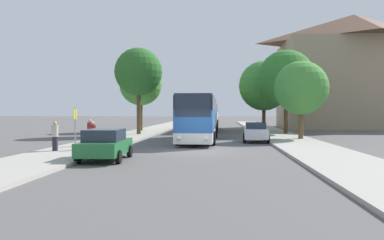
{
  "coord_description": "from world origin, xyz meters",
  "views": [
    {
      "loc": [
        1.4,
        -21.76,
        2.38
      ],
      "look_at": [
        -1.22,
        13.21,
        1.55
      ],
      "focal_mm": 35.0,
      "sensor_mm": 36.0,
      "label": 1
    }
  ],
  "objects": [
    {
      "name": "bus_stop_sign",
      "position": [
        -7.06,
        -0.48,
        1.65
      ],
      "size": [
        0.08,
        0.45,
        2.41
      ],
      "color": "gray",
      "rests_on": "sidewalk_left"
    },
    {
      "name": "parked_car_left_curb",
      "position": [
        -4.14,
        -4.09,
        0.78
      ],
      "size": [
        2.19,
        4.06,
        1.51
      ],
      "rotation": [
        0.0,
        0.0,
        0.04
      ],
      "color": "#236B38",
      "rests_on": "ground_plane"
    },
    {
      "name": "bus_rear",
      "position": [
        -0.33,
        37.46,
        1.79
      ],
      "size": [
        2.92,
        12.17,
        3.34
      ],
      "rotation": [
        0.0,
        0.0,
        -0.01
      ],
      "color": "#238942",
      "rests_on": "ground_plane"
    },
    {
      "name": "ground_plane",
      "position": [
        0.0,
        0.0,
        0.0
      ],
      "size": [
        300.0,
        300.0,
        0.0
      ],
      "primitive_type": "plane",
      "color": "#565454",
      "rests_on": "ground"
    },
    {
      "name": "tree_left_far",
      "position": [
        -6.52,
        14.22,
        6.19
      ],
      "size": [
        4.65,
        4.65,
        8.39
      ],
      "color": "#513D23",
      "rests_on": "sidewalk_left"
    },
    {
      "name": "tree_left_near",
      "position": [
        -7.74,
        20.92,
        5.47
      ],
      "size": [
        4.89,
        4.89,
        7.78
      ],
      "color": "#513D23",
      "rests_on": "sidewalk_left"
    },
    {
      "name": "bus_front",
      "position": [
        -0.26,
        7.7,
        1.88
      ],
      "size": [
        2.88,
        12.14,
        3.53
      ],
      "rotation": [
        0.0,
        0.0,
        -0.01
      ],
      "color": "silver",
      "rests_on": "ground_plane"
    },
    {
      "name": "tree_right_mid",
      "position": [
        7.97,
        9.22,
        4.27
      ],
      "size": [
        4.35,
        4.35,
        6.31
      ],
      "color": "brown",
      "rests_on": "sidewalk_right"
    },
    {
      "name": "building_right_background",
      "position": [
        19.98,
        32.08,
        7.92
      ],
      "size": [
        19.3,
        13.01,
        15.85
      ],
      "color": "gray",
      "rests_on": "ground_plane"
    },
    {
      "name": "tree_right_near",
      "position": [
        8.02,
        16.43,
        5.72
      ],
      "size": [
        5.59,
        5.59,
        8.38
      ],
      "color": "#47331E",
      "rests_on": "sidewalk_right"
    },
    {
      "name": "tree_right_far",
      "position": [
        6.39,
        21.28,
        5.27
      ],
      "size": [
        5.68,
        5.68,
        7.97
      ],
      "color": "#47331E",
      "rests_on": "sidewalk_right"
    },
    {
      "name": "bus_middle",
      "position": [
        -0.24,
        22.74,
        1.76
      ],
      "size": [
        2.84,
        11.68,
        3.29
      ],
      "rotation": [
        0.0,
        0.0,
        -0.0
      ],
      "color": "#2D2D2D",
      "rests_on": "ground_plane"
    },
    {
      "name": "pedestrian_waiting_near",
      "position": [
        -7.84,
        -1.46,
        0.99
      ],
      "size": [
        0.36,
        0.36,
        1.67
      ],
      "rotation": [
        0.0,
        0.0,
        0.82
      ],
      "color": "#23232D",
      "rests_on": "sidewalk_left"
    },
    {
      "name": "sidewalk_right",
      "position": [
        7.0,
        0.0,
        0.07
      ],
      "size": [
        4.0,
        120.0,
        0.15
      ],
      "primitive_type": "cube",
      "color": "#A39E93",
      "rests_on": "ground_plane"
    },
    {
      "name": "parked_car_right_near",
      "position": [
        4.15,
        7.34,
        0.79
      ],
      "size": [
        2.09,
        4.09,
        1.52
      ],
      "rotation": [
        0.0,
        0.0,
        3.09
      ],
      "color": "silver",
      "rests_on": "ground_plane"
    },
    {
      "name": "pedestrian_walking_back",
      "position": [
        -6.96,
        1.73,
        1.02
      ],
      "size": [
        0.36,
        0.36,
        1.72
      ],
      "rotation": [
        0.0,
        0.0,
        2.17
      ],
      "color": "#23232D",
      "rests_on": "sidewalk_left"
    },
    {
      "name": "pedestrian_waiting_far",
      "position": [
        -6.01,
        -0.5,
        0.97
      ],
      "size": [
        0.36,
        0.36,
        1.64
      ],
      "rotation": [
        0.0,
        0.0,
        2.95
      ],
      "color": "#23232D",
      "rests_on": "sidewalk_left"
    },
    {
      "name": "sidewalk_left",
      "position": [
        -7.0,
        0.0,
        0.07
      ],
      "size": [
        4.0,
        120.0,
        0.15
      ],
      "primitive_type": "cube",
      "color": "#A39E93",
      "rests_on": "ground_plane"
    }
  ]
}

